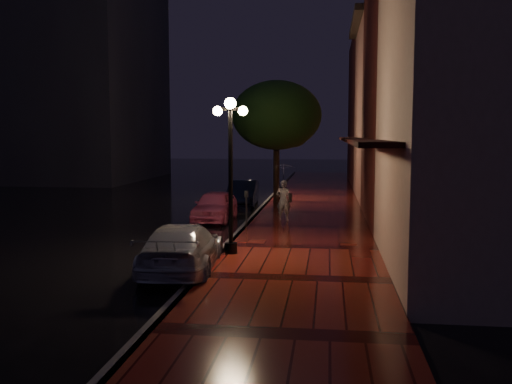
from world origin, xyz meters
The scene contains 15 objects.
ground centered at (0.00, 0.00, 0.00)m, with size 120.00×120.00×0.00m, color black.
sidewalk centered at (2.25, 0.00, 0.07)m, with size 4.50×60.00×0.15m, color #4E110E.
curb centered at (0.00, 0.00, 0.07)m, with size 0.25×60.00×0.15m, color #595451.
storefront_near centered at (7.00, -6.00, 4.25)m, with size 5.00×8.00×8.50m, color gray.
storefront_mid centered at (7.00, 2.00, 5.50)m, with size 5.00×8.00×11.00m, color #511914.
storefront_far centered at (7.00, 10.00, 4.50)m, with size 5.00×8.00×9.00m, color #8C5951.
storefront_extra centered at (7.00, 20.00, 5.00)m, with size 5.00×12.00×10.00m, color #511914.
streetlamp_near centered at (0.35, -5.00, 2.60)m, with size 0.96×0.36×4.31m.
streetlamp_far centered at (0.35, 9.00, 2.60)m, with size 0.96×0.36×4.31m.
street_tree centered at (0.61, 5.99, 4.24)m, with size 4.16×4.16×5.80m.
pink_car centered at (-1.50, 1.88, 0.61)m, with size 1.44×3.58×1.22m, color #E35D8A.
navy_car centered at (-1.10, 6.75, 0.62)m, with size 1.32×3.79×1.25m, color black.
silver_car centered at (-0.60, -6.72, 0.62)m, with size 1.73×4.26×1.24m, color #AFAFB7.
woman_with_umbrella centered at (1.32, 1.29, 1.60)m, with size 0.91×0.93×2.20m.
parking_meter centered at (0.15, -0.63, 0.95)m, with size 0.12×0.09×1.32m.
Camera 1 is at (3.05, -20.46, 3.45)m, focal length 40.00 mm.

